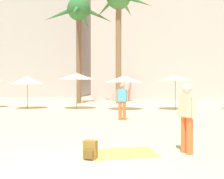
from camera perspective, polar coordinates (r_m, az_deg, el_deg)
name	(u,v)px	position (r m, az deg, el deg)	size (l,w,h in m)	color
ground	(66,172)	(5.33, -9.89, -17.19)	(120.00, 120.00, 0.00)	beige
hotel_pink	(180,22)	(34.42, 14.45, 13.81)	(20.61, 8.25, 18.63)	beige
palm_tree_left	(79,16)	(24.69, -7.13, 15.50)	(6.50, 6.39, 9.48)	brown
palm_tree_center	(119,7)	(24.91, 1.42, 17.44)	(5.97, 6.01, 10.69)	brown
cafe_umbrella_0	(124,79)	(17.69, 2.58, 2.27)	(2.48, 2.48, 2.28)	gray
cafe_umbrella_1	(27,80)	(19.44, -17.79, 1.93)	(2.30, 2.30, 2.27)	gray
cafe_umbrella_3	(175,78)	(18.23, 13.50, 2.41)	(2.34, 2.34, 2.30)	gray
cafe_umbrella_5	(77,76)	(18.52, -7.62, 2.86)	(2.43, 2.43, 2.49)	gray
beach_towel	(124,153)	(6.62, 2.55, -13.50)	(1.53, 1.00, 0.01)	#F4CC4C
backpack	(90,150)	(6.09, -4.73, -12.89)	(0.32, 0.28, 0.42)	olive
person_mid_center	(187,115)	(6.69, 15.83, -5.33)	(0.39, 0.57, 1.70)	orange
person_far_right	(122,100)	(12.47, 2.20, -2.26)	(0.60, 0.24, 1.74)	orange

